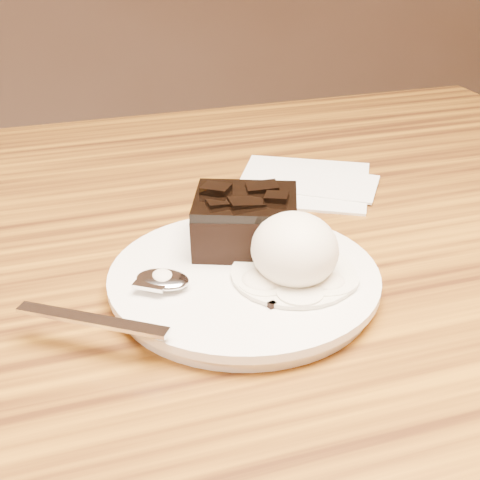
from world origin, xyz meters
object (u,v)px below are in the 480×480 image
object	(u,v)px
napkin	(303,182)
plate	(244,282)
brownie	(245,225)
spoon	(163,282)
ice_cream_scoop	(295,249)

from	to	relation	value
napkin	plate	bearing A→B (deg)	-124.88
plate	brownie	size ratio (longest dim) A/B	2.57
brownie	napkin	world-z (taller)	brownie
brownie	napkin	xyz separation A→B (m)	(0.11, 0.14, -0.03)
brownie	spoon	distance (m)	0.09
ice_cream_scoop	napkin	size ratio (longest dim) A/B	0.51
brownie	spoon	xyz separation A→B (m)	(-0.08, -0.04, -0.01)
spoon	napkin	world-z (taller)	spoon
spoon	ice_cream_scoop	bearing A→B (deg)	-64.39
brownie	ice_cream_scoop	bearing A→B (deg)	-71.88
plate	spoon	xyz separation A→B (m)	(-0.06, -0.00, 0.01)
ice_cream_scoop	spoon	distance (m)	0.10
brownie	ice_cream_scoop	xyz separation A→B (m)	(0.02, -0.06, 0.00)
plate	napkin	world-z (taller)	plate
brownie	plate	bearing A→B (deg)	-109.75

